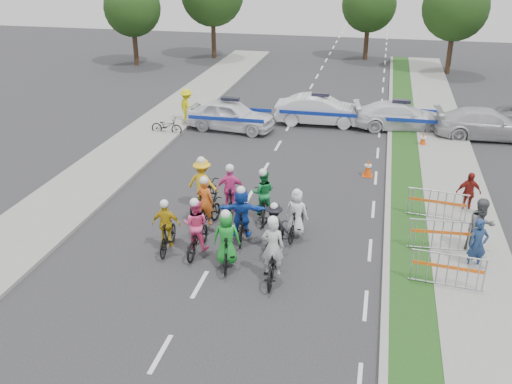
% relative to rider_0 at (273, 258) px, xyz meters
% --- Properties ---
extents(ground, '(90.00, 90.00, 0.00)m').
position_rel_rider_0_xyz_m(ground, '(-1.94, -0.76, -0.67)').
color(ground, '#28282B').
rests_on(ground, ground).
extents(curb_right, '(0.20, 60.00, 0.12)m').
position_rel_rider_0_xyz_m(curb_right, '(3.16, 4.24, -0.61)').
color(curb_right, gray).
rests_on(curb_right, ground).
extents(grass_strip, '(1.20, 60.00, 0.11)m').
position_rel_rider_0_xyz_m(grass_strip, '(3.86, 4.24, -0.61)').
color(grass_strip, '#174014').
rests_on(grass_strip, ground).
extents(sidewalk_right, '(2.40, 60.00, 0.13)m').
position_rel_rider_0_xyz_m(sidewalk_right, '(5.66, 4.24, -0.60)').
color(sidewalk_right, gray).
rests_on(sidewalk_right, ground).
extents(sidewalk_left, '(3.00, 60.00, 0.13)m').
position_rel_rider_0_xyz_m(sidewalk_left, '(-8.44, 4.24, -0.60)').
color(sidewalk_left, gray).
rests_on(sidewalk_left, ground).
extents(rider_0, '(0.79, 2.02, 2.03)m').
position_rel_rider_0_xyz_m(rider_0, '(0.00, 0.00, 0.00)').
color(rider_0, black).
rests_on(rider_0, ground).
extents(rider_1, '(0.87, 1.86, 1.89)m').
position_rel_rider_0_xyz_m(rider_1, '(-1.44, 0.36, 0.07)').
color(rider_1, black).
rests_on(rider_1, ground).
extents(rider_2, '(0.79, 1.85, 1.88)m').
position_rel_rider_0_xyz_m(rider_2, '(-2.56, 0.94, 0.03)').
color(rider_2, black).
rests_on(rider_2, ground).
extents(rider_3, '(0.92, 1.72, 1.77)m').
position_rel_rider_0_xyz_m(rider_3, '(-3.48, 0.86, 0.02)').
color(rider_3, black).
rests_on(rider_3, ground).
extents(rider_4, '(1.00, 1.70, 1.67)m').
position_rel_rider_0_xyz_m(rider_4, '(-0.27, 1.59, -0.01)').
color(rider_4, black).
rests_on(rider_4, ground).
extents(rider_5, '(1.57, 1.87, 1.91)m').
position_rel_rider_0_xyz_m(rider_5, '(-1.41, 2.04, 0.13)').
color(rider_5, black).
rests_on(rider_5, ground).
extents(rider_6, '(1.02, 1.95, 1.89)m').
position_rel_rider_0_xyz_m(rider_6, '(-2.77, 2.59, -0.04)').
color(rider_6, black).
rests_on(rider_6, ground).
extents(rider_7, '(0.79, 1.71, 1.75)m').
position_rel_rider_0_xyz_m(rider_7, '(0.26, 2.58, 0.02)').
color(rider_7, black).
rests_on(rider_7, ground).
extents(rider_8, '(0.96, 1.93, 1.89)m').
position_rel_rider_0_xyz_m(rider_8, '(-1.06, 3.67, 0.03)').
color(rider_8, black).
rests_on(rider_8, ground).
extents(rider_9, '(1.03, 1.91, 1.95)m').
position_rel_rider_0_xyz_m(rider_9, '(-2.20, 3.68, 0.08)').
color(rider_9, black).
rests_on(rider_9, ground).
extents(rider_10, '(1.22, 2.09, 2.03)m').
position_rel_rider_0_xyz_m(rider_10, '(-3.29, 3.94, 0.11)').
color(rider_10, black).
rests_on(rider_10, ground).
extents(police_car_0, '(4.63, 2.32, 1.51)m').
position_rel_rider_0_xyz_m(police_car_0, '(-4.72, 13.13, 0.09)').
color(police_car_0, white).
rests_on(police_car_0, ground).
extents(police_car_1, '(4.62, 1.77, 1.50)m').
position_rel_rider_0_xyz_m(police_car_1, '(-0.46, 15.06, 0.08)').
color(police_car_1, white).
rests_on(police_car_1, ground).
extents(police_car_2, '(4.91, 2.59, 1.36)m').
position_rel_rider_0_xyz_m(police_car_2, '(3.60, 15.15, 0.01)').
color(police_car_2, white).
rests_on(police_car_2, ground).
extents(civilian_sedan, '(5.07, 2.37, 1.43)m').
position_rel_rider_0_xyz_m(civilian_sedan, '(7.68, 14.54, 0.05)').
color(civilian_sedan, silver).
rests_on(civilian_sedan, ground).
extents(spectator_0, '(0.67, 0.54, 1.61)m').
position_rel_rider_0_xyz_m(spectator_0, '(5.67, 1.79, 0.14)').
color(spectator_0, navy).
rests_on(spectator_0, ground).
extents(spectator_1, '(1.12, 1.03, 1.86)m').
position_rel_rider_0_xyz_m(spectator_1, '(5.85, 2.69, 0.26)').
color(spectator_1, '#4F4E53').
rests_on(spectator_1, ground).
extents(spectator_2, '(0.96, 0.58, 1.54)m').
position_rel_rider_0_xyz_m(spectator_2, '(5.84, 5.66, 0.10)').
color(spectator_2, maroon).
rests_on(spectator_2, ground).
extents(marshal_hiviz, '(1.33, 1.30, 1.83)m').
position_rel_rider_0_xyz_m(marshal_hiviz, '(-7.21, 13.67, 0.25)').
color(marshal_hiviz, '#D7D20B').
rests_on(marshal_hiviz, ground).
extents(barrier_0, '(2.04, 0.69, 1.12)m').
position_rel_rider_0_xyz_m(barrier_0, '(4.76, 0.50, -0.11)').
color(barrier_0, '#A5A8AD').
rests_on(barrier_0, ground).
extents(barrier_1, '(2.03, 0.63, 1.12)m').
position_rel_rider_0_xyz_m(barrier_1, '(4.76, 2.54, -0.11)').
color(barrier_1, '#A5A8AD').
rests_on(barrier_1, ground).
extents(barrier_2, '(2.05, 0.75, 1.12)m').
position_rel_rider_0_xyz_m(barrier_2, '(4.76, 4.79, -0.11)').
color(barrier_2, '#A5A8AD').
rests_on(barrier_2, ground).
extents(cone_0, '(0.40, 0.40, 0.70)m').
position_rel_rider_0_xyz_m(cone_0, '(2.31, 8.38, -0.33)').
color(cone_0, '#F24C0C').
rests_on(cone_0, ground).
extents(cone_1, '(0.40, 0.40, 0.70)m').
position_rel_rider_0_xyz_m(cone_1, '(4.66, 12.56, -0.33)').
color(cone_1, '#F24C0C').
rests_on(cone_1, ground).
extents(parked_bike, '(1.60, 0.60, 0.83)m').
position_rel_rider_0_xyz_m(parked_bike, '(-7.64, 11.76, -0.25)').
color(parked_bike, black).
rests_on(parked_bike, ground).
extents(tree_0, '(4.20, 4.20, 6.30)m').
position_rel_rider_0_xyz_m(tree_0, '(-15.94, 27.24, 3.52)').
color(tree_0, '#382619').
rests_on(tree_0, ground).
extents(tree_1, '(4.55, 4.55, 6.82)m').
position_rel_rider_0_xyz_m(tree_1, '(7.06, 29.24, 3.87)').
color(tree_1, '#382619').
rests_on(tree_1, ground).
extents(tree_4, '(4.20, 4.20, 6.30)m').
position_rel_rider_0_xyz_m(tree_4, '(1.06, 33.24, 3.52)').
color(tree_4, '#382619').
rests_on(tree_4, ground).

